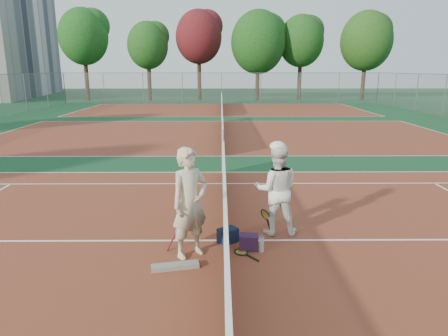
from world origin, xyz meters
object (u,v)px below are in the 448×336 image
object	(u,v)px
sports_bag_navy	(228,235)
sports_bag_purple	(249,242)
player_a	(190,203)
net_main	(225,217)
racket_red	(178,236)
player_b	(276,190)
racket_black_held	(265,222)
racket_spare	(241,252)
water_bottle	(262,245)

from	to	relation	value
sports_bag_navy	sports_bag_purple	bearing A→B (deg)	-38.85
player_a	sports_bag_navy	bearing A→B (deg)	-0.66
net_main	racket_red	size ratio (longest dim) A/B	20.52
player_a	player_b	distance (m)	1.99
net_main	racket_red	xyz separation A→B (m)	(-0.89, -0.36, -0.24)
racket_black_held	racket_spare	distance (m)	1.05
sports_bag_navy	sports_bag_purple	world-z (taller)	same
player_a	racket_black_held	bearing A→B (deg)	-6.58
racket_red	racket_spare	distance (m)	1.24
sports_bag_purple	water_bottle	bearing A→B (deg)	-28.99
racket_red	racket_black_held	world-z (taller)	racket_black_held
net_main	sports_bag_purple	xyz separation A→B (m)	(0.46, -0.40, -0.36)
player_b	sports_bag_purple	world-z (taller)	player_b
player_b	racket_spare	distance (m)	1.54
racket_red	racket_spare	bearing A→B (deg)	-33.88
player_a	net_main	bearing A→B (deg)	5.87
player_b	racket_black_held	distance (m)	0.71
sports_bag_navy	player_a	bearing A→B (deg)	-142.07
racket_red	water_bottle	size ratio (longest dim) A/B	1.78
racket_red	water_bottle	xyz separation A→B (m)	(1.59, -0.17, -0.12)
net_main	sports_bag_navy	xyz separation A→B (m)	(0.06, -0.08, -0.36)
sports_bag_navy	sports_bag_purple	distance (m)	0.51
player_a	player_b	size ratio (longest dim) A/B	1.07
net_main	racket_red	bearing A→B (deg)	-158.21
racket_spare	sports_bag_navy	bearing A→B (deg)	-13.24
sports_bag_purple	player_b	bearing A→B (deg)	52.76
player_b	player_a	bearing A→B (deg)	34.32
racket_black_held	net_main	bearing A→B (deg)	-21.28
player_b	sports_bag_navy	xyz separation A→B (m)	(-1.01, -0.48, -0.80)
racket_spare	player_b	bearing A→B (deg)	-78.56
racket_black_held	sports_bag_navy	xyz separation A→B (m)	(-0.78, -0.38, -0.13)
sports_bag_purple	racket_red	bearing A→B (deg)	178.19
sports_bag_purple	water_bottle	distance (m)	0.27
racket_black_held	sports_bag_purple	xyz separation A→B (m)	(-0.39, -0.70, -0.13)
sports_bag_navy	water_bottle	xyz separation A→B (m)	(0.63, -0.45, 0.00)
player_b	racket_red	world-z (taller)	player_b
player_b	racket_black_held	xyz separation A→B (m)	(-0.22, -0.10, -0.67)
water_bottle	racket_spare	bearing A→B (deg)	-176.01
net_main	racket_black_held	bearing A→B (deg)	19.66
racket_spare	sports_bag_purple	world-z (taller)	sports_bag_purple
player_a	player_b	bearing A→B (deg)	-7.50
player_a	sports_bag_purple	bearing A→B (deg)	-26.99
player_b	racket_spare	size ratio (longest dim) A/B	3.17
player_a	racket_spare	world-z (taller)	player_a
player_a	sports_bag_navy	world-z (taller)	player_a
racket_black_held	racket_spare	bearing A→B (deg)	16.75
player_b	racket_black_held	world-z (taller)	player_b
net_main	water_bottle	distance (m)	0.94
racket_black_held	sports_bag_purple	distance (m)	0.81
net_main	player_a	distance (m)	1.03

